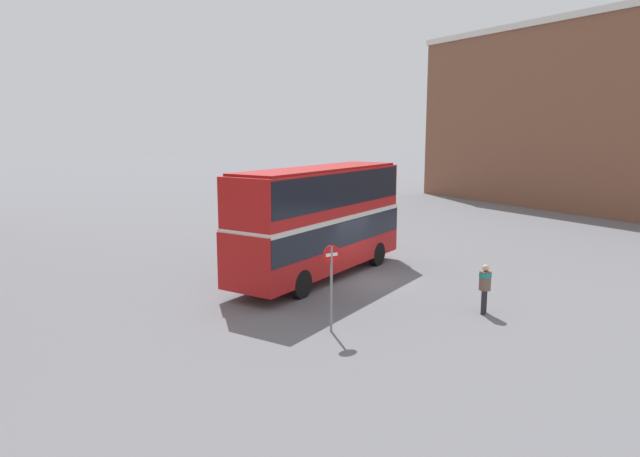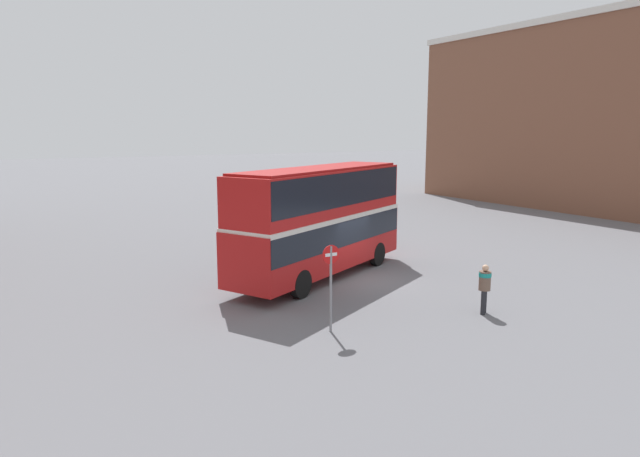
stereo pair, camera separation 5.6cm
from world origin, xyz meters
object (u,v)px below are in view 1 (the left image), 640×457
(pedestrian_foreground, at_px, (485,284))
(no_entry_sign, at_px, (331,275))
(double_decker_bus, at_px, (320,215))
(parked_car_kerb_near, at_px, (286,213))

(pedestrian_foreground, height_order, no_entry_sign, no_entry_sign)
(double_decker_bus, height_order, pedestrian_foreground, double_decker_bus)
(parked_car_kerb_near, distance_m, no_entry_sign, 21.02)
(pedestrian_foreground, bearing_deg, double_decker_bus, -16.34)
(pedestrian_foreground, bearing_deg, no_entry_sign, 43.72)
(double_decker_bus, relative_size, pedestrian_foreground, 5.84)
(pedestrian_foreground, relative_size, no_entry_sign, 0.62)
(double_decker_bus, xyz_separation_m, pedestrian_foreground, (2.34, -7.17, -1.65))
(pedestrian_foreground, height_order, parked_car_kerb_near, pedestrian_foreground)
(double_decker_bus, height_order, parked_car_kerb_near, double_decker_bus)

